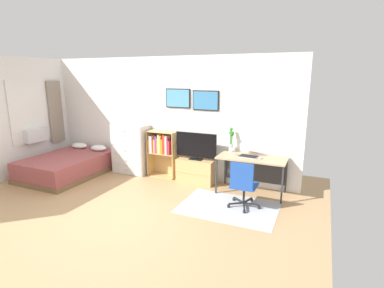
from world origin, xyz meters
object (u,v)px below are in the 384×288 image
object	(u,v)px
television	(196,146)
computer_mouse	(261,158)
office_chair	(243,184)
bamboo_vase	(231,139)
bookshelf	(161,149)
tv_stand	(196,171)
bed	(68,165)
desk	(253,162)
laptop	(250,153)
dresser	(131,149)
wine_glass	(233,149)

from	to	relation	value
television	computer_mouse	bearing A→B (deg)	-5.40
office_chair	bamboo_vase	size ratio (longest dim) A/B	1.69
bookshelf	tv_stand	distance (m)	0.97
bed	desk	distance (m)	4.24
laptop	bamboo_vase	xyz separation A→B (m)	(-0.43, 0.16, 0.20)
desk	office_chair	xyz separation A→B (m)	(0.03, -0.84, -0.15)
bookshelf	office_chair	xyz separation A→B (m)	(2.14, -0.92, -0.19)
computer_mouse	desk	bearing A→B (deg)	146.83
bed	dresser	world-z (taller)	dresser
dresser	bookshelf	bearing A→B (deg)	4.06
bookshelf	computer_mouse	world-z (taller)	bookshelf
tv_stand	laptop	world-z (taller)	laptop
dresser	laptop	world-z (taller)	dresser
bookshelf	bamboo_vase	world-z (taller)	bamboo_vase
computer_mouse	wine_glass	xyz separation A→B (m)	(-0.55, -0.03, 0.12)
desk	bed	bearing A→B (deg)	-169.94
bookshelf	bed	bearing A→B (deg)	-158.14
desk	laptop	bearing A→B (deg)	-175.80
tv_stand	wine_glass	size ratio (longest dim) A/B	4.53
dresser	television	size ratio (longest dim) A/B	1.27
laptop	computer_mouse	size ratio (longest dim) A/B	4.15
bookshelf	bamboo_vase	distance (m)	1.66
bed	wine_glass	size ratio (longest dim) A/B	10.90
bed	television	world-z (taller)	television
bookshelf	desk	size ratio (longest dim) A/B	0.81
bamboo_vase	wine_glass	bearing A→B (deg)	-67.70
dresser	desk	size ratio (longest dim) A/B	0.89
office_chair	tv_stand	bearing A→B (deg)	145.38
bed	dresser	distance (m)	1.50
dresser	wine_glass	size ratio (longest dim) A/B	6.51
computer_mouse	office_chair	bearing A→B (deg)	-101.63
television	office_chair	xyz separation A→B (m)	(1.26, -0.86, -0.36)
bamboo_vase	bookshelf	bearing A→B (deg)	-177.29
desk	laptop	world-z (taller)	laptop
computer_mouse	wine_glass	distance (m)	0.56
bed	tv_stand	world-z (taller)	bed
bed	office_chair	world-z (taller)	office_chair
wine_glass	office_chair	bearing A→B (deg)	-60.02
tv_stand	laptop	distance (m)	1.29
dresser	bookshelf	world-z (taller)	dresser
bookshelf	tv_stand	size ratio (longest dim) A/B	1.30
bed	bookshelf	world-z (taller)	bookshelf
laptop	computer_mouse	world-z (taller)	laptop
bookshelf	computer_mouse	xyz separation A→B (m)	(2.29, -0.20, 0.10)
bed	computer_mouse	distance (m)	4.41
laptop	bamboo_vase	distance (m)	0.50
bookshelf	dresser	bearing A→B (deg)	-175.94
dresser	office_chair	xyz separation A→B (m)	(2.94, -0.87, -0.13)
laptop	computer_mouse	xyz separation A→B (m)	(0.24, -0.11, -0.05)
office_chair	television	bearing A→B (deg)	146.07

